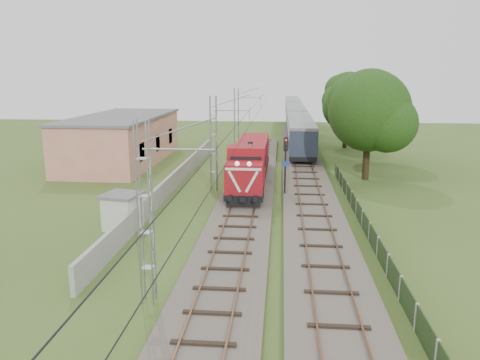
# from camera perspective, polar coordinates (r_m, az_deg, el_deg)

# --- Properties ---
(ground) EXTENTS (140.00, 140.00, 0.00)m
(ground) POSITION_cam_1_polar(r_m,az_deg,el_deg) (28.36, -0.60, -7.35)
(ground) COLOR #3E5921
(ground) RESTS_ON ground
(track_main) EXTENTS (4.20, 70.00, 0.45)m
(track_main) POSITION_cam_1_polar(r_m,az_deg,el_deg) (34.93, 0.53, -3.09)
(track_main) COLOR #6B6054
(track_main) RESTS_ON ground
(track_side) EXTENTS (4.20, 80.00, 0.45)m
(track_side) POSITION_cam_1_polar(r_m,az_deg,el_deg) (47.51, 7.81, 1.12)
(track_side) COLOR #6B6054
(track_side) RESTS_ON ground
(catenary) EXTENTS (3.31, 70.00, 8.00)m
(catenary) POSITION_cam_1_polar(r_m,az_deg,el_deg) (39.30, -3.17, 4.47)
(catenary) COLOR gray
(catenary) RESTS_ON ground
(boundary_wall) EXTENTS (0.25, 40.00, 1.50)m
(boundary_wall) POSITION_cam_1_polar(r_m,az_deg,el_deg) (40.57, -8.09, -0.11)
(boundary_wall) COLOR #9E9E99
(boundary_wall) RESTS_ON ground
(station_building) EXTENTS (8.40, 20.40, 5.22)m
(station_building) POSITION_cam_1_polar(r_m,az_deg,el_deg) (53.94, -14.12, 4.90)
(station_building) COLOR tan
(station_building) RESTS_ON ground
(fence) EXTENTS (0.12, 32.00, 1.20)m
(fence) POSITION_cam_1_polar(r_m,az_deg,el_deg) (31.34, 14.72, -4.63)
(fence) COLOR black
(fence) RESTS_ON ground
(locomotive) EXTENTS (2.86, 16.33, 4.15)m
(locomotive) POSITION_cam_1_polar(r_m,az_deg,el_deg) (41.10, 1.30, 2.19)
(locomotive) COLOR black
(locomotive) RESTS_ON ground
(coach_rake) EXTENTS (3.06, 68.23, 3.54)m
(coach_rake) POSITION_cam_1_polar(r_m,az_deg,el_deg) (83.33, 6.74, 7.86)
(coach_rake) COLOR black
(coach_rake) RESTS_ON ground
(signal_post) EXTENTS (0.54, 0.42, 4.91)m
(signal_post) POSITION_cam_1_polar(r_m,az_deg,el_deg) (37.33, 5.58, 2.93)
(signal_post) COLOR black
(signal_post) RESTS_ON ground
(relay_hut) EXTENTS (2.65, 2.65, 2.34)m
(relay_hut) POSITION_cam_1_polar(r_m,az_deg,el_deg) (30.95, -14.12, -3.70)
(relay_hut) COLOR beige
(relay_hut) RESTS_ON ground
(tree_a) EXTENTS (7.86, 7.48, 10.19)m
(tree_a) POSITION_cam_1_polar(r_m,az_deg,el_deg) (44.76, 15.60, 8.03)
(tree_a) COLOR #352916
(tree_a) RESTS_ON ground
(tree_b) EXTENTS (7.96, 7.58, 10.32)m
(tree_b) POSITION_cam_1_polar(r_m,az_deg,el_deg) (53.86, 15.61, 8.88)
(tree_b) COLOR #352916
(tree_b) RESTS_ON ground
(tree_c) EXTENTS (6.68, 6.36, 8.66)m
(tree_c) POSITION_cam_1_polar(r_m,az_deg,el_deg) (63.72, 12.93, 8.65)
(tree_c) COLOR #352916
(tree_c) RESTS_ON ground
(tree_d) EXTENTS (7.72, 7.35, 10.01)m
(tree_d) POSITION_cam_1_polar(r_m,az_deg,el_deg) (76.91, 13.15, 9.96)
(tree_d) COLOR #352916
(tree_d) RESTS_ON ground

